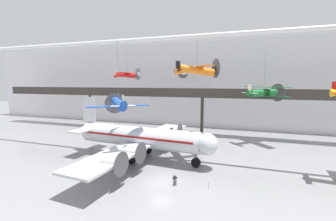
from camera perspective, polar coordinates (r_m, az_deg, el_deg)
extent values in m
plane|color=gray|center=(27.63, -1.70, -17.70)|extent=(260.00, 260.00, 0.00)
cube|color=white|center=(59.07, 10.16, 6.42)|extent=(140.00, 3.00, 21.83)
cube|color=#38332D|center=(50.06, 8.54, 3.86)|extent=(110.00, 3.20, 0.90)
cube|color=#38332D|center=(48.50, 8.24, 4.94)|extent=(110.00, 0.12, 1.10)
cylinder|color=#38332D|center=(63.97, -19.12, 0.11)|extent=(0.70, 0.70, 8.31)
cylinder|color=#38332D|center=(51.47, 8.63, -1.21)|extent=(0.70, 0.70, 8.31)
cylinder|color=silver|center=(34.20, 3.66, 18.12)|extent=(120.00, 0.60, 0.60)
cylinder|color=silver|center=(34.56, -7.47, -6.63)|extent=(19.58, 4.59, 3.07)
sphere|color=silver|center=(30.72, 9.87, -8.44)|extent=(3.00, 3.00, 3.00)
cone|color=silver|center=(40.87, -20.50, -4.54)|extent=(4.20, 3.13, 2.82)
cube|color=maroon|center=(34.49, -7.47, -6.14)|extent=(18.24, 4.54, 0.28)
cube|color=silver|center=(41.10, -1.12, -5.32)|extent=(5.48, 12.73, 0.28)
cube|color=silver|center=(28.23, -14.39, -11.45)|extent=(5.48, 12.73, 0.28)
cylinder|color=silver|center=(38.13, -0.95, -6.24)|extent=(2.37, 1.65, 1.47)
cylinder|color=#4C4C51|center=(37.65, 0.79, -6.42)|extent=(0.28, 2.79, 2.80)
cylinder|color=silver|center=(41.92, 1.41, -5.01)|extent=(2.37, 1.65, 1.47)
cylinder|color=#4C4C51|center=(41.49, 3.01, -5.14)|extent=(0.28, 2.79, 2.80)
cylinder|color=silver|center=(29.60, -9.01, -10.33)|extent=(2.37, 1.65, 1.47)
cylinder|color=#4C4C51|center=(28.98, -6.89, -10.68)|extent=(0.28, 2.79, 2.80)
cylinder|color=silver|center=(26.32, -14.01, -12.72)|extent=(2.37, 1.65, 1.47)
cylinder|color=#4C4C51|center=(25.63, -11.74, -13.21)|extent=(0.28, 2.79, 2.80)
cube|color=silver|center=(39.50, -19.44, 0.18)|extent=(2.49, 0.40, 4.29)
cube|color=silver|center=(39.77, -18.92, -4.23)|extent=(3.10, 8.14, 0.20)
cylinder|color=#4C4C51|center=(31.72, 7.11, -11.94)|extent=(0.20, 0.20, 1.21)
cylinder|color=black|center=(31.92, 7.09, -12.97)|extent=(1.33, 0.48, 1.30)
cylinder|color=#4C4C51|center=(37.07, -5.16, -9.07)|extent=(0.20, 0.20, 1.21)
cylinder|color=black|center=(37.24, -5.15, -9.96)|extent=(1.33, 0.48, 1.30)
cylinder|color=#4C4C51|center=(33.03, -9.26, -11.19)|extent=(0.20, 0.20, 1.21)
cylinder|color=black|center=(33.23, -9.24, -12.18)|extent=(1.33, 0.48, 1.30)
cylinder|color=silver|center=(49.88, 4.02, 9.61)|extent=(2.33, 4.62, 0.99)
cone|color=navy|center=(52.26, 3.85, 9.53)|extent=(1.04, 0.98, 0.85)
cylinder|color=#4C4C51|center=(52.42, 3.84, 9.53)|extent=(2.34, 0.81, 2.45)
cone|color=silver|center=(47.66, 4.20, 9.69)|extent=(1.15, 1.42, 0.82)
cube|color=silver|center=(50.14, 4.00, 9.27)|extent=(6.88, 3.22, 0.10)
cube|color=navy|center=(47.42, 4.23, 10.42)|extent=(0.23, 0.55, 1.13)
cube|color=navy|center=(47.39, 4.22, 9.73)|extent=(2.50, 1.30, 0.06)
cylinder|color=slate|center=(50.02, 4.04, 12.22)|extent=(0.04, 0.04, 3.62)
cylinder|color=orange|center=(33.73, 7.37, 10.05)|extent=(5.15, 3.83, 1.71)
cone|color=black|center=(34.85, 11.72, 10.40)|extent=(1.28, 1.31, 0.99)
cylinder|color=#4C4C51|center=(34.93, 12.02, 10.43)|extent=(1.57, 2.44, 2.86)
cone|color=orange|center=(32.88, 3.08, 9.65)|extent=(1.79, 1.61, 1.09)
cube|color=orange|center=(33.88, 7.90, 10.92)|extent=(5.40, 7.48, 0.10)
cube|color=black|center=(32.84, 2.54, 11.34)|extent=(0.58, 0.40, 1.32)
cube|color=black|center=(32.80, 2.53, 10.19)|extent=(2.08, 2.77, 0.06)
cylinder|color=slate|center=(33.95, 7.44, 14.29)|extent=(0.04, 0.04, 3.92)
cylinder|color=red|center=(48.11, -10.43, 8.82)|extent=(4.66, 1.07, 1.37)
cone|color=silver|center=(47.06, -7.81, 9.17)|extent=(0.78, 0.87, 0.85)
cylinder|color=#4C4C51|center=(46.99, -7.62, 9.20)|extent=(0.11, 2.46, 2.46)
cone|color=red|center=(49.16, -12.76, 8.48)|extent=(1.32, 0.84, 0.92)
cube|color=red|center=(47.99, -10.14, 9.36)|extent=(1.30, 6.94, 0.10)
cube|color=silver|center=(49.33, -13.07, 9.37)|extent=(0.56, 0.07, 1.14)
cube|color=silver|center=(49.31, -13.05, 8.71)|extent=(0.62, 2.48, 0.06)
cylinder|color=slate|center=(48.25, -10.50, 11.91)|extent=(0.04, 0.04, 4.27)
cylinder|color=#1E6B33|center=(46.21, 23.15, 4.18)|extent=(5.68, 5.38, 1.42)
cone|color=beige|center=(48.75, 25.87, 4.12)|extent=(1.61, 1.61, 1.21)
cylinder|color=#4C4C51|center=(48.93, 26.04, 4.12)|extent=(2.39, 2.59, 3.49)
cone|color=#1E6B33|center=(43.95, 20.34, 4.24)|extent=(2.06, 2.02, 1.16)
cube|color=#1E6B33|center=(46.47, 23.55, 5.50)|extent=(7.79, 8.26, 0.10)
cube|color=#1E6B33|center=(46.53, 23.45, 3.52)|extent=(7.79, 8.26, 0.10)
cube|color=beige|center=(43.65, 20.01, 5.24)|extent=(0.62, 0.58, 1.61)
cube|color=beige|center=(43.68, 19.97, 4.19)|extent=(2.94, 3.10, 0.06)
cylinder|color=slate|center=(46.23, 23.42, 9.58)|extent=(0.04, 0.04, 7.37)
cylinder|color=#1E4CAD|center=(31.33, -12.42, 1.72)|extent=(4.58, 5.01, 1.56)
cone|color=white|center=(34.22, -13.28, 1.79)|extent=(1.39, 1.38, 1.04)
cylinder|color=#4C4C51|center=(34.42, -13.33, 1.79)|extent=(2.29, 2.01, 3.00)
cone|color=#1E4CAD|center=(28.65, -11.47, 1.64)|extent=(1.77, 1.82, 1.09)
cube|color=#1E4CAD|center=(31.70, -12.51, 1.15)|extent=(7.25, 6.57, 0.10)
cube|color=white|center=(28.28, -11.36, 2.58)|extent=(0.49, 0.55, 1.39)
cube|color=white|center=(28.34, -11.33, 1.18)|extent=(2.71, 2.49, 0.06)
cylinder|color=slate|center=(31.25, -12.66, 10.42)|extent=(0.04, 0.04, 8.34)
cube|color=red|center=(31.94, 36.72, 4.68)|extent=(0.67, 0.12, 1.37)
cube|color=red|center=(31.96, 36.63, 3.46)|extent=(0.92, 3.01, 0.06)
cylinder|color=#B2B5BA|center=(26.04, 10.28, -19.40)|extent=(0.36, 0.36, 0.04)
cylinder|color=#B2B5BA|center=(25.83, 10.31, -18.42)|extent=(0.07, 0.07, 0.95)
sphere|color=#B2B5BA|center=(25.61, 10.33, -17.38)|extent=(0.10, 0.10, 0.10)
cube|color=#4C4C51|center=(26.72, 1.75, -17.78)|extent=(0.34, 0.43, 0.70)
cube|color=#232326|center=(26.50, 1.76, -16.74)|extent=(0.42, 0.70, 0.73)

